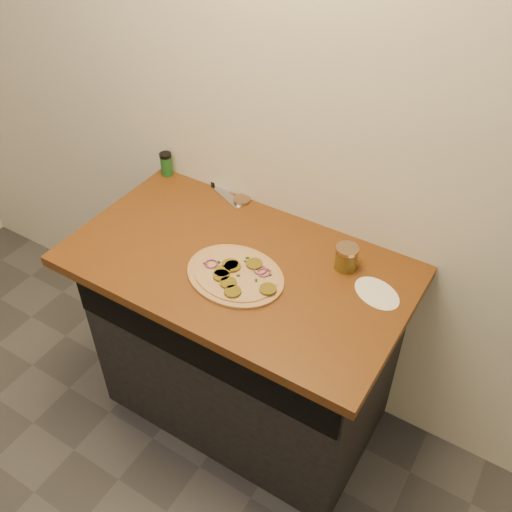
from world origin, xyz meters
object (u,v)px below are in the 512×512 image
Objects in this scene: pizza at (235,275)px; chefs_knife at (217,186)px; spice_shaker at (166,164)px; salsa_jar at (346,257)px.

pizza reaches higher than chefs_knife.
spice_shaker is at bearing 147.50° from pizza.
chefs_knife is at bearing 165.74° from salsa_jar.
salsa_jar is at bearing -8.77° from spice_shaker.
salsa_jar is (0.65, -0.16, 0.04)m from chefs_knife.
spice_shaker is (-0.88, 0.14, 0.01)m from salsa_jar.
chefs_knife is 3.25× the size of salsa_jar.
spice_shaker reaches higher than pizza.
chefs_knife is (-0.36, 0.40, -0.00)m from pizza.
chefs_knife is 0.24m from spice_shaker.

